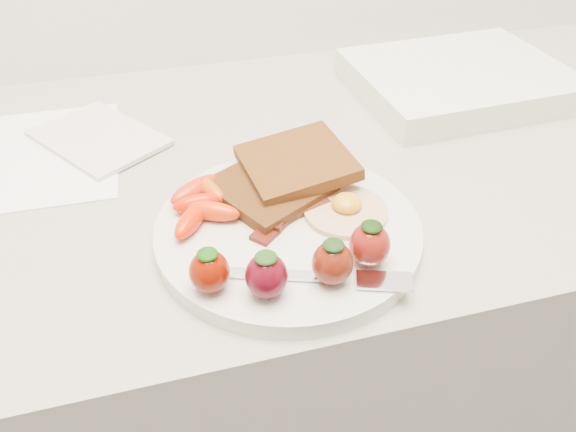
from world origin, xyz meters
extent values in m
cube|color=gray|center=(0.00, 1.70, 0.45)|extent=(2.00, 0.60, 0.90)
cylinder|color=silver|center=(-0.01, 1.54, 0.91)|extent=(0.27, 0.27, 0.02)
cube|color=black|center=(-0.02, 1.60, 0.93)|extent=(0.15, 0.15, 0.01)
cube|color=#37190A|center=(0.02, 1.62, 0.94)|extent=(0.12, 0.12, 0.03)
cylinder|color=#F7EBB2|center=(0.05, 1.54, 0.92)|extent=(0.11, 0.11, 0.01)
ellipsoid|color=orange|center=(0.05, 1.55, 0.93)|extent=(0.04, 0.04, 0.02)
cube|color=#420A05|center=(-0.02, 1.55, 0.92)|extent=(0.07, 0.07, 0.00)
cube|color=#3A0B06|center=(0.00, 1.56, 0.92)|extent=(0.08, 0.04, 0.00)
cube|color=black|center=(-0.01, 1.57, 0.92)|extent=(0.06, 0.08, 0.00)
ellipsoid|color=red|center=(-0.09, 1.59, 0.93)|extent=(0.05, 0.02, 0.02)
ellipsoid|color=red|center=(-0.08, 1.57, 0.93)|extent=(0.06, 0.04, 0.02)
ellipsoid|color=red|center=(-0.10, 1.56, 0.93)|extent=(0.05, 0.06, 0.02)
ellipsoid|color=#CA4B0C|center=(-0.08, 1.61, 0.93)|extent=(0.04, 0.05, 0.02)
ellipsoid|color=red|center=(-0.09, 1.61, 0.93)|extent=(0.07, 0.05, 0.02)
ellipsoid|color=#6E0E00|center=(-0.10, 1.47, 0.94)|extent=(0.04, 0.04, 0.04)
ellipsoid|color=#0F4505|center=(-0.10, 1.47, 0.96)|extent=(0.02, 0.02, 0.01)
ellipsoid|color=#490410|center=(-0.05, 1.46, 0.94)|extent=(0.04, 0.04, 0.04)
ellipsoid|color=#183D0B|center=(-0.05, 1.46, 0.96)|extent=(0.02, 0.02, 0.01)
ellipsoid|color=#5B1408|center=(0.01, 1.46, 0.94)|extent=(0.04, 0.04, 0.04)
ellipsoid|color=black|center=(0.01, 1.46, 0.96)|extent=(0.02, 0.02, 0.01)
ellipsoid|color=maroon|center=(0.05, 1.47, 0.94)|extent=(0.04, 0.04, 0.04)
ellipsoid|color=black|center=(0.05, 1.47, 0.96)|extent=(0.02, 0.02, 0.01)
cube|color=white|center=(-0.04, 1.47, 0.92)|extent=(0.12, 0.05, 0.00)
cube|color=silver|center=(0.05, 1.44, 0.92)|extent=(0.05, 0.04, 0.00)
cube|color=white|center=(-0.26, 1.78, 0.90)|extent=(0.18, 0.24, 0.00)
cube|color=silver|center=(-0.20, 1.79, 0.91)|extent=(0.19, 0.20, 0.01)
cube|color=silver|center=(0.32, 1.80, 0.92)|extent=(0.31, 0.25, 0.04)
camera|label=1|loc=(-0.13, 1.12, 1.28)|focal=35.00mm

